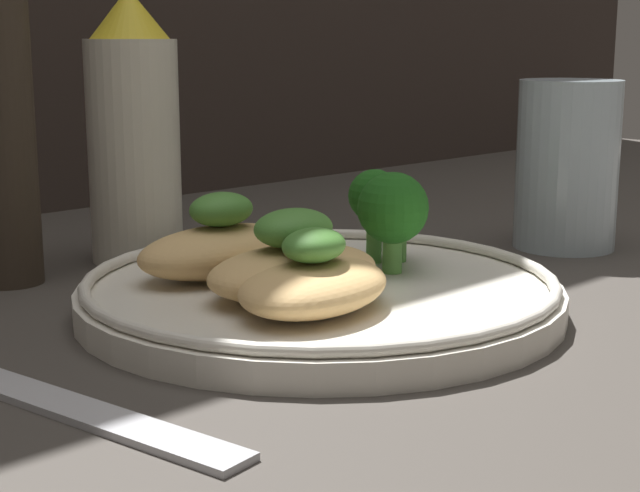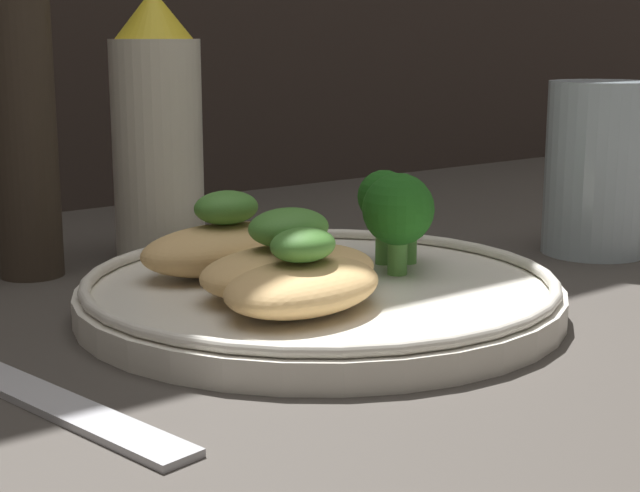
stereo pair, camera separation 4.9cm
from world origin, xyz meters
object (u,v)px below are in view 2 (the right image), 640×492
at_px(sauce_bottle, 152,132).
at_px(pepper_grinder, 23,123).
at_px(drinking_glass, 602,169).
at_px(broccoli_bunch, 396,209).
at_px(plate, 320,292).

xyz_separation_m(sauce_bottle, pepper_grinder, (-0.08, 0.00, 0.01)).
bearing_deg(sauce_bottle, pepper_grinder, 180.00).
relative_size(pepper_grinder, drinking_glass, 1.74).
distance_m(broccoli_bunch, pepper_grinder, 0.22).
relative_size(plate, broccoli_bunch, 4.35).
height_order(plate, sauce_bottle, sauce_bottle).
distance_m(plate, broccoli_bunch, 0.06).
xyz_separation_m(broccoli_bunch, drinking_glass, (0.17, -0.00, 0.01)).
bearing_deg(drinking_glass, plate, 179.14).
distance_m(plate, pepper_grinder, 0.20).
relative_size(plate, drinking_glass, 2.23).
relative_size(plate, pepper_grinder, 1.28).
xyz_separation_m(plate, sauce_bottle, (-0.00, 0.16, 0.07)).
bearing_deg(sauce_bottle, drinking_glass, -36.27).
height_order(sauce_bottle, pepper_grinder, pepper_grinder).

